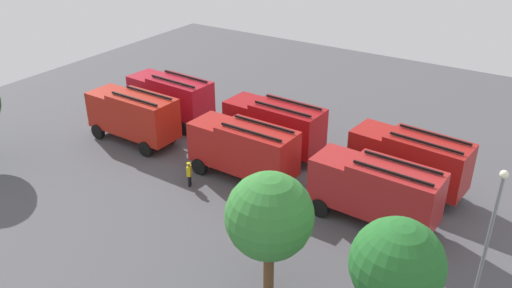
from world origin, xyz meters
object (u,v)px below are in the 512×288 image
Objects in this scene: fire_truck_2 at (171,96)px; tree_1 at (269,217)px; fire_truck_3 at (375,189)px; traffic_cone_1 at (239,204)px; fire_truck_4 at (243,148)px; fire_truck_0 at (409,159)px; lamppost at (491,228)px; traffic_cone_0 at (312,177)px; tree_0 at (397,265)px; firefighter_1 at (149,90)px; fire_truck_1 at (274,125)px; fire_truck_5 at (133,114)px; firefighter_0 at (189,173)px.

fire_truck_2 is 1.20× the size of tree_1.
tree_1 is at bearing 78.11° from fire_truck_3.
fire_truck_4 is at bearing -60.47° from traffic_cone_1.
lamppost is (-5.72, 7.62, 1.81)m from fire_truck_0.
traffic_cone_0 is (5.25, 2.38, -1.79)m from fire_truck_0.
firefighter_1 is at bearing -28.25° from tree_0.
traffic_cone_0 is (-4.11, 2.22, -1.79)m from fire_truck_1.
firefighter_1 reaches higher than traffic_cone_0.
tree_0 reaches higher than fire_truck_5.
firefighter_1 is at bearing 116.61° from firefighter_0.
fire_truck_1 is 9.41m from fire_truck_2.
tree_0 reaches higher than traffic_cone_1.
fire_truck_0 is 4.38m from fire_truck_3.
traffic_cone_1 is (6.95, 3.00, -1.82)m from fire_truck_3.
fire_truck_0 is at bearing -155.62° from traffic_cone_0.
firefighter_1 is 18.55m from traffic_cone_0.
fire_truck_2 is at bearing 2.05° from fire_truck_1.
traffic_cone_1 is (10.55, -4.60, -3.56)m from tree_0.
fire_truck_5 is 23.32m from tree_0.
traffic_cone_0 is at bearing -153.41° from fire_truck_4.
fire_truck_3 is at bearing -13.12° from firefighter_1.
tree_1 is (-6.68, 7.90, 1.95)m from fire_truck_4.
lamppost is at bearing 155.09° from fire_truck_3.
fire_truck_1 is 1.01× the size of fire_truck_4.
fire_truck_2 is 1.27× the size of tree_0.
traffic_cone_1 is (-1.78, 3.14, -1.82)m from fire_truck_4.
tree_0 is 12.05m from traffic_cone_1.
fire_truck_4 is at bearing 30.22° from fire_truck_0.
fire_truck_5 is (18.29, -0.25, 0.00)m from fire_truck_3.
fire_truck_4 is 4.70m from traffic_cone_0.
firefighter_1 is at bearing -22.86° from fire_truck_4.
lamppost is at bearing 168.87° from fire_truck_4.
traffic_cone_1 is (-11.36, 7.32, -1.82)m from fire_truck_2.
tree_1 reaches higher than traffic_cone_0.
fire_truck_1 is 11.02× the size of traffic_cone_1.
fire_truck_4 is at bearing -178.89° from fire_truck_5.
traffic_cone_0 is at bearing -113.58° from traffic_cone_1.
fire_truck_3 is 23.69m from firefighter_1.
fire_truck_4 reaches higher than firefighter_0.
firefighter_0 is 4.14m from traffic_cone_1.
fire_truck_2 is 10.06m from firefighter_0.
lamppost is (-10.97, 5.24, 3.59)m from traffic_cone_0.
fire_truck_1 is 7.12m from firefighter_0.
fire_truck_0 and fire_truck_1 have the same top height.
firefighter_1 is 30.69m from lamppost.
fire_truck_3 is (-8.89, 4.19, 0.00)m from fire_truck_1.
fire_truck_0 is 9.36m from fire_truck_1.
tree_1 is at bearing 155.52° from fire_truck_5.
fire_truck_1 is at bearing -85.92° from fire_truck_4.
firefighter_1 is (23.20, -2.21, -1.12)m from fire_truck_0.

